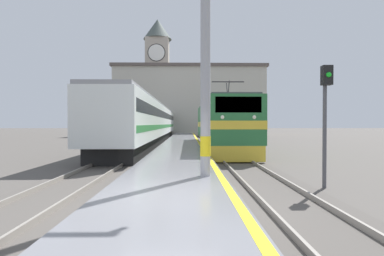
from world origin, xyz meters
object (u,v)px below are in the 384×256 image
(locomotive_train, at_px, (221,125))
(catenary_mast, at_px, (207,32))
(passenger_train, at_px, (156,123))
(signal_post, at_px, (326,106))
(clock_tower, at_px, (158,72))

(locomotive_train, bearing_deg, catenary_mast, -98.22)
(passenger_train, height_order, signal_post, passenger_train)
(clock_tower, bearing_deg, passenger_train, -84.82)
(catenary_mast, bearing_deg, passenger_train, 99.06)
(clock_tower, xyz_separation_m, signal_post, (10.42, -53.26, -10.19))
(locomotive_train, height_order, clock_tower, clock_tower)
(catenary_mast, relative_size, signal_post, 2.32)
(locomotive_train, xyz_separation_m, catenary_mast, (-1.96, -13.58, 2.86))
(locomotive_train, height_order, signal_post, locomotive_train)
(passenger_train, bearing_deg, catenary_mast, -80.94)
(signal_post, bearing_deg, passenger_train, 106.55)
(clock_tower, relative_size, signal_post, 6.24)
(locomotive_train, relative_size, passenger_train, 0.34)
(passenger_train, xyz_separation_m, catenary_mast, (4.35, -27.27, 2.63))
(catenary_mast, bearing_deg, signal_post, 3.05)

